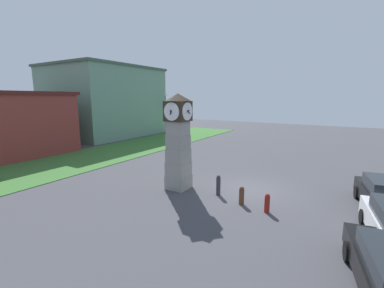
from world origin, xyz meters
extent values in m
plane|color=#424247|center=(0.00, 0.00, 0.00)|extent=(79.52, 79.52, 0.00)
cube|color=gray|center=(-1.95, 3.67, 0.39)|extent=(1.18, 1.18, 0.78)
cube|color=gray|center=(-1.95, 3.67, 1.16)|extent=(1.13, 1.13, 0.78)
cube|color=gray|center=(-1.95, 3.67, 1.94)|extent=(1.08, 1.08, 0.78)
cube|color=gray|center=(-1.95, 3.67, 2.72)|extent=(1.03, 1.03, 0.78)
cube|color=gray|center=(-1.95, 3.67, 3.49)|extent=(0.98, 0.98, 0.78)
cube|color=#2D2316|center=(-1.95, 3.67, 4.43)|extent=(1.18, 1.18, 1.10)
cylinder|color=white|center=(-1.95, 4.28, 4.43)|extent=(0.97, 0.04, 0.97)
cube|color=black|center=(-1.95, 4.31, 4.43)|extent=(0.06, 0.11, 0.22)
cube|color=black|center=(-1.95, 4.31, 4.43)|extent=(0.04, 0.32, 0.23)
cylinder|color=white|center=(-1.95, 3.06, 4.43)|extent=(0.97, 0.04, 0.97)
cube|color=black|center=(-1.95, 3.03, 4.43)|extent=(0.06, 0.19, 0.17)
cube|color=black|center=(-1.95, 3.03, 4.43)|extent=(0.04, 0.30, 0.26)
cylinder|color=white|center=(-1.34, 3.67, 4.43)|extent=(0.04, 0.97, 0.97)
cube|color=black|center=(-1.31, 3.67, 4.43)|extent=(0.21, 0.06, 0.13)
cube|color=black|center=(-1.31, 3.67, 4.43)|extent=(0.32, 0.04, 0.24)
cylinder|color=white|center=(-2.55, 3.67, 4.43)|extent=(0.04, 0.97, 0.97)
cube|color=black|center=(-2.58, 3.67, 4.43)|extent=(0.19, 0.06, 0.17)
cube|color=black|center=(-2.58, 3.67, 4.43)|extent=(0.25, 0.04, 0.32)
pyramid|color=#2D2316|center=(-1.95, 3.67, 5.19)|extent=(1.24, 1.24, 0.42)
cylinder|color=maroon|center=(-2.52, -1.56, 0.37)|extent=(0.24, 0.24, 0.75)
sphere|color=maroon|center=(-2.52, -1.56, 0.78)|extent=(0.22, 0.22, 0.22)
cylinder|color=brown|center=(-2.26, -0.25, 0.38)|extent=(0.25, 0.25, 0.76)
sphere|color=brown|center=(-2.26, -0.25, 0.80)|extent=(0.23, 0.23, 0.23)
cylinder|color=#333338|center=(-1.73, 1.25, 0.48)|extent=(0.23, 0.23, 0.97)
sphere|color=#333338|center=(-1.73, 1.25, 1.00)|extent=(0.21, 0.21, 0.21)
cylinder|color=black|center=(-4.74, -4.73, 0.32)|extent=(0.67, 0.32, 0.64)
cylinder|color=black|center=(-1.64, -5.26, 0.32)|extent=(0.66, 0.30, 0.64)
cylinder|color=black|center=(-4.04, -5.57, 0.32)|extent=(0.66, 0.30, 0.64)
cylinder|color=black|center=(1.54, -5.13, 0.32)|extent=(0.67, 0.32, 0.64)
cylinder|color=black|center=(-0.81, -5.51, 0.32)|extent=(0.67, 0.32, 0.64)
cylinder|color=slate|center=(16.14, 18.04, 2.72)|extent=(0.14, 0.14, 5.44)
cube|color=silver|center=(16.14, 18.04, 5.56)|extent=(0.50, 0.24, 0.24)
cube|color=gray|center=(10.95, 24.52, 4.47)|extent=(13.11, 11.13, 8.94)
cube|color=#405849|center=(10.95, 24.52, 9.09)|extent=(13.50, 11.46, 0.30)
cube|color=#386B2D|center=(0.72, 14.58, 0.02)|extent=(47.71, 7.24, 0.04)
camera|label=1|loc=(-13.68, -4.28, 5.17)|focal=24.00mm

